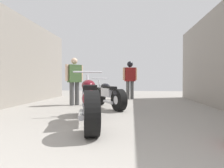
% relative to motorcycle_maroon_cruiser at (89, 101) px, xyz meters
% --- Properties ---
extents(ground_plane, '(18.49, 18.49, 0.00)m').
position_rel_motorcycle_maroon_cruiser_xyz_m(ground_plane, '(0.19, 1.43, -0.44)').
color(ground_plane, gray).
extents(garage_partition_left, '(0.08, 8.47, 3.06)m').
position_rel_motorcycle_maroon_cruiser_xyz_m(garage_partition_left, '(-2.96, 1.43, 1.09)').
color(garage_partition_left, gray).
rests_on(garage_partition_left, ground_plane).
extents(motorcycle_maroon_cruiser, '(0.95, 2.21, 1.05)m').
position_rel_motorcycle_maroon_cruiser_xyz_m(motorcycle_maroon_cruiser, '(0.00, 0.00, 0.00)').
color(motorcycle_maroon_cruiser, black).
rests_on(motorcycle_maroon_cruiser, ground_plane).
extents(motorcycle_black_naked, '(1.25, 1.74, 0.92)m').
position_rel_motorcycle_maroon_cruiser_xyz_m(motorcycle_black_naked, '(0.10, 2.02, -0.06)').
color(motorcycle_black_naked, black).
rests_on(motorcycle_black_naked, ground_plane).
extents(mechanic_in_blue, '(0.53, 0.52, 1.60)m').
position_rel_motorcycle_maroon_cruiser_xyz_m(mechanic_in_blue, '(-1.12, 2.44, 0.46)').
color(mechanic_in_blue, '#4C4C4C').
rests_on(mechanic_in_blue, ground_plane).
extents(mechanic_with_helmet, '(0.66, 0.37, 1.68)m').
position_rel_motorcycle_maroon_cruiser_xyz_m(mechanic_with_helmet, '(0.72, 4.49, 0.57)').
color(mechanic_with_helmet, '#4C4C4C').
rests_on(mechanic_with_helmet, ground_plane).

